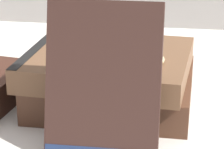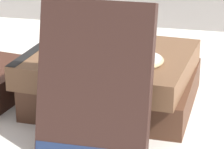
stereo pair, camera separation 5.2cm
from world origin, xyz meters
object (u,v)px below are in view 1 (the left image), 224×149
object	(u,v)px
book_flat_bottom	(109,88)
pocket_watch	(140,59)
reading_glasses	(101,55)
book_leaning_front	(104,85)
book_flat_top	(104,63)

from	to	relation	value
book_flat_bottom	pocket_watch	distance (m)	0.07
book_flat_bottom	pocket_watch	bearing A→B (deg)	-36.02
pocket_watch	reading_glasses	world-z (taller)	pocket_watch
book_leaning_front	pocket_watch	bearing A→B (deg)	72.81
book_flat_top	book_leaning_front	bearing A→B (deg)	-76.51
book_flat_top	reading_glasses	world-z (taller)	book_flat_top
reading_glasses	pocket_watch	bearing A→B (deg)	-63.57
book_leaning_front	pocket_watch	distance (m)	0.09
book_leaning_front	reading_glasses	size ratio (longest dim) A/B	1.70
book_flat_top	reading_glasses	xyz separation A→B (m)	(-0.03, 0.17, -0.05)
book_leaning_front	book_flat_bottom	bearing A→B (deg)	95.92
book_flat_bottom	book_flat_top	bearing A→B (deg)	-140.00
book_flat_top	reading_glasses	distance (m)	0.18
book_leaning_front	pocket_watch	world-z (taller)	book_leaning_front
book_flat_bottom	book_leaning_front	bearing A→B (deg)	-82.45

